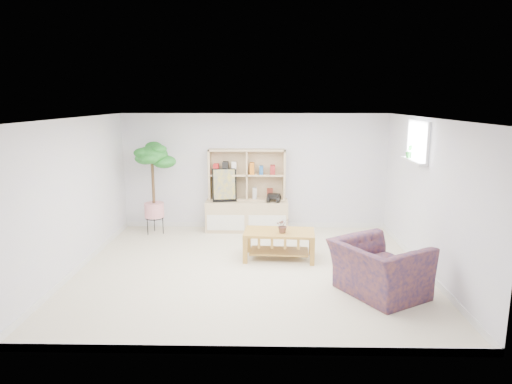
{
  "coord_description": "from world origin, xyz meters",
  "views": [
    {
      "loc": [
        0.23,
        -6.92,
        2.67
      ],
      "look_at": [
        0.07,
        0.59,
        1.15
      ],
      "focal_mm": 32.0,
      "sensor_mm": 36.0,
      "label": 1
    }
  ],
  "objects_px": {
    "storage_unit": "(247,191)",
    "coffee_table": "(279,245)",
    "armchair": "(379,265)",
    "floor_tree": "(153,189)"
  },
  "relations": [
    {
      "from": "storage_unit",
      "to": "floor_tree",
      "type": "distance_m",
      "value": 1.88
    },
    {
      "from": "coffee_table",
      "to": "floor_tree",
      "type": "xyz_separation_m",
      "value": [
        -2.48,
        1.45,
        0.69
      ]
    },
    {
      "from": "storage_unit",
      "to": "floor_tree",
      "type": "height_order",
      "value": "floor_tree"
    },
    {
      "from": "armchair",
      "to": "floor_tree",
      "type": "bearing_deg",
      "value": 21.59
    },
    {
      "from": "floor_tree",
      "to": "storage_unit",
      "type": "bearing_deg",
      "value": 8.05
    },
    {
      "from": "coffee_table",
      "to": "armchair",
      "type": "xyz_separation_m",
      "value": [
        1.34,
        -1.44,
        0.19
      ]
    },
    {
      "from": "coffee_table",
      "to": "armchair",
      "type": "distance_m",
      "value": 1.97
    },
    {
      "from": "storage_unit",
      "to": "coffee_table",
      "type": "distance_m",
      "value": 1.92
    },
    {
      "from": "storage_unit",
      "to": "armchair",
      "type": "bearing_deg",
      "value": -58.2
    },
    {
      "from": "armchair",
      "to": "coffee_table",
      "type": "bearing_deg",
      "value": 11.67
    }
  ]
}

